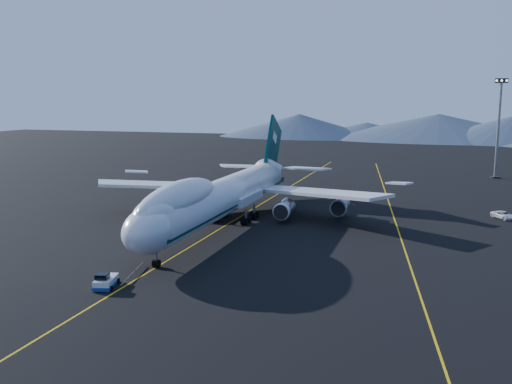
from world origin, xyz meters
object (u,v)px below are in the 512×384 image
(boeing_747, at_px, (224,195))
(floodlight_mast, at_px, (498,128))
(service_van, at_px, (504,215))
(pushback_tug, at_px, (106,282))

(boeing_747, xyz_separation_m, floodlight_mast, (52.92, 82.77, 8.64))
(boeing_747, bearing_deg, service_van, 24.55)
(boeing_747, xyz_separation_m, pushback_tug, (-2.09, -35.90, -5.23))
(boeing_747, distance_m, service_van, 54.45)
(boeing_747, relative_size, pushback_tug, 15.54)
(boeing_747, distance_m, pushback_tug, 36.34)
(service_van, bearing_deg, pushback_tug, -167.98)
(pushback_tug, relative_size, floodlight_mast, 0.16)
(pushback_tug, xyz_separation_m, service_van, (51.40, 58.42, 0.13))
(pushback_tug, relative_size, service_van, 0.90)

